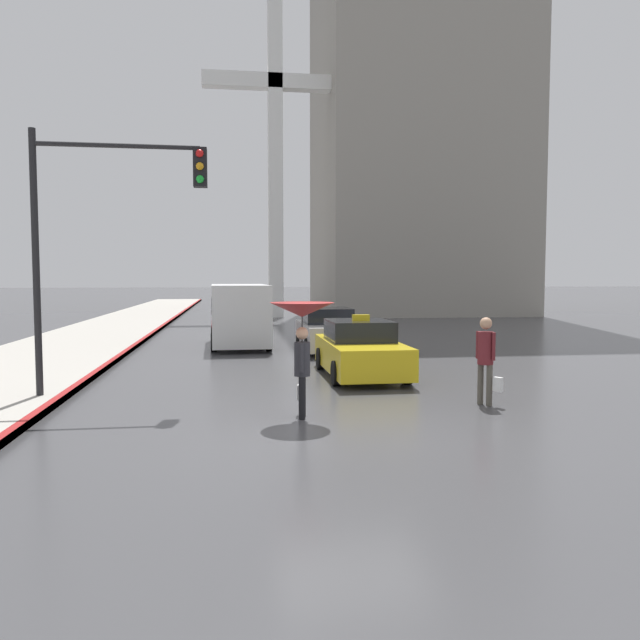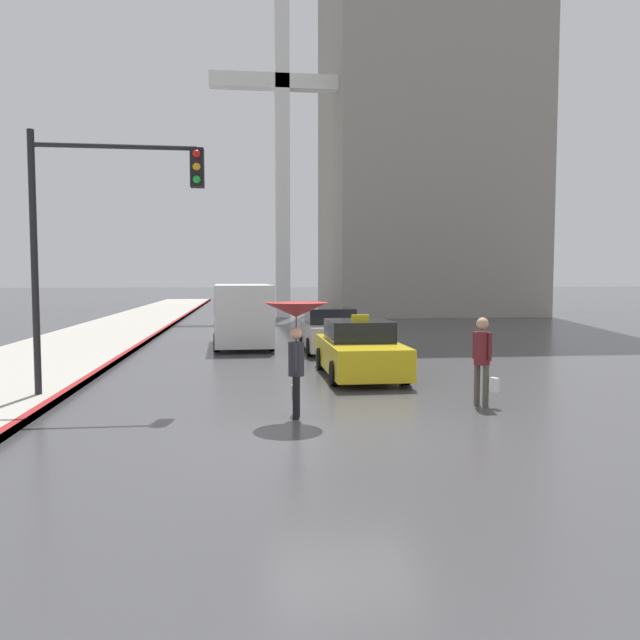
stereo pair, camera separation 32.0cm
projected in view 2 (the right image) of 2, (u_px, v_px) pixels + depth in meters
ground_plane at (345, 433)px, 10.25m from camera, size 300.00×300.00×0.00m
taxi at (360, 351)px, 16.12m from camera, size 1.91×4.30×1.60m
sedan_red at (330, 331)px, 21.60m from camera, size 1.91×4.26×1.49m
ambulance_van at (243, 312)px, 23.06m from camera, size 2.21×5.13×2.28m
pedestrian_with_umbrella at (296, 322)px, 11.23m from camera, size 1.16×1.16×2.11m
pedestrian_man at (482, 355)px, 12.36m from camera, size 0.48×0.54×1.77m
traffic_light at (104, 214)px, 12.76m from camera, size 3.50×0.38×5.52m
building_tower_near at (424, 32)px, 43.99m from camera, size 13.63×12.71×39.75m
monument_cross at (282, 133)px, 39.14m from camera, size 9.00×0.90×20.46m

